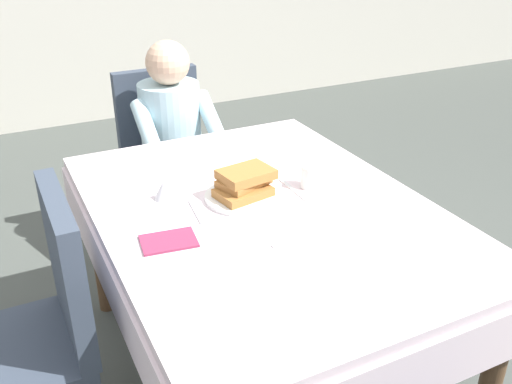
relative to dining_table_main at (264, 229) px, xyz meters
name	(u,v)px	position (x,y,z in m)	size (l,w,h in m)	color
ground_plane	(263,368)	(0.00, 0.00, -0.65)	(14.00, 14.00, 0.00)	#474C47
dining_table_main	(264,229)	(0.00, 0.00, 0.00)	(1.12, 1.52, 0.74)	silver
chair_diner	(166,148)	(0.02, 1.17, -0.12)	(0.44, 0.45, 0.93)	#384251
diner_person	(174,133)	(0.02, 1.01, 0.02)	(0.40, 0.43, 1.12)	silver
chair_left_side	(41,320)	(-0.77, 0.00, -0.12)	(0.45, 0.44, 0.93)	#384251
plate_breakfast	(244,196)	(-0.03, 0.09, 0.10)	(0.28, 0.28, 0.02)	white
breakfast_stack	(245,182)	(-0.03, 0.09, 0.15)	(0.23, 0.19, 0.09)	#A36B33
cup_coffee	(311,176)	(0.23, 0.07, 0.13)	(0.11, 0.08, 0.08)	white
syrup_pitcher	(165,189)	(-0.28, 0.21, 0.13)	(0.08, 0.08, 0.07)	silver
fork_left_of_plate	(196,212)	(-0.22, 0.07, 0.09)	(0.18, 0.01, 0.01)	silver
knife_right_of_plate	(293,190)	(0.16, 0.07, 0.09)	(0.20, 0.01, 0.01)	silver
spoon_near_edge	(294,242)	(-0.02, -0.25, 0.09)	(0.15, 0.01, 0.01)	silver
napkin_folded	(169,241)	(-0.37, -0.07, 0.09)	(0.17, 0.12, 0.01)	#8C2D4C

